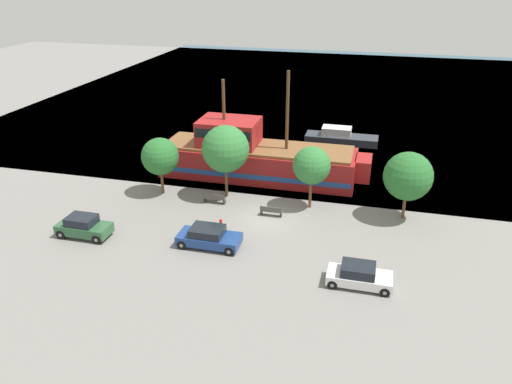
# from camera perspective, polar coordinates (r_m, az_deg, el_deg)

# --- Properties ---
(ground_plane) EXTENTS (160.00, 160.00, 0.00)m
(ground_plane) POSITION_cam_1_polar(r_m,az_deg,el_deg) (38.65, 1.27, -3.03)
(ground_plane) COLOR gray
(water_surface) EXTENTS (80.00, 80.00, 0.00)m
(water_surface) POSITION_cam_1_polar(r_m,az_deg,el_deg) (79.80, 8.62, 11.34)
(water_surface) COLOR #33566B
(water_surface) RESTS_ON ground
(pirate_ship) EXTENTS (19.04, 5.02, 9.84)m
(pirate_ship) POSITION_cam_1_polar(r_m,az_deg,el_deg) (45.65, -0.17, 4.05)
(pirate_ship) COLOR #A31E1E
(pirate_ship) RESTS_ON water_surface
(moored_boat_dockside) EXTENTS (7.83, 2.37, 1.75)m
(moored_boat_dockside) POSITION_cam_1_polar(r_m,az_deg,el_deg) (55.76, 9.61, 6.19)
(moored_boat_dockside) COLOR #2D333D
(moored_boat_dockside) RESTS_ON water_surface
(parked_car_curb_front) EXTENTS (3.93, 1.84, 1.41)m
(parked_car_curb_front) POSITION_cam_1_polar(r_m,az_deg,el_deg) (31.34, 11.69, -9.33)
(parked_car_curb_front) COLOR white
(parked_car_curb_front) RESTS_ON ground_plane
(parked_car_curb_mid) EXTENTS (3.82, 1.80, 1.57)m
(parked_car_curb_mid) POSITION_cam_1_polar(r_m,az_deg,el_deg) (37.92, -19.11, -3.76)
(parked_car_curb_mid) COLOR #2D5B38
(parked_car_curb_mid) RESTS_ON ground_plane
(parked_car_curb_rear) EXTENTS (4.35, 1.99, 1.44)m
(parked_car_curb_rear) POSITION_cam_1_polar(r_m,az_deg,el_deg) (34.80, -5.43, -5.14)
(parked_car_curb_rear) COLOR navy
(parked_car_curb_rear) RESTS_ON ground_plane
(fire_hydrant) EXTENTS (0.42, 0.25, 0.76)m
(fire_hydrant) POSITION_cam_1_polar(r_m,az_deg,el_deg) (37.15, -4.04, -3.58)
(fire_hydrant) COLOR red
(fire_hydrant) RESTS_ON ground_plane
(bench_promenade_east) EXTENTS (1.69, 0.45, 0.85)m
(bench_promenade_east) POSITION_cam_1_polar(r_m,az_deg,el_deg) (38.79, 1.72, -2.20)
(bench_promenade_east) COLOR #4C4742
(bench_promenade_east) RESTS_ON ground_plane
(bench_promenade_west) EXTENTS (1.80, 0.45, 0.85)m
(bench_promenade_west) POSITION_cam_1_polar(r_m,az_deg,el_deg) (40.99, -4.79, -0.73)
(bench_promenade_west) COLOR #4C4742
(bench_promenade_west) RESTS_ON ground_plane
(tree_row_east) EXTENTS (3.13, 3.13, 4.92)m
(tree_row_east) POSITION_cam_1_polar(r_m,az_deg,el_deg) (42.31, -10.91, 4.00)
(tree_row_east) COLOR brown
(tree_row_east) RESTS_ON ground_plane
(tree_row_mideast) EXTENTS (3.89, 3.89, 6.17)m
(tree_row_mideast) POSITION_cam_1_polar(r_m,az_deg,el_deg) (40.79, -3.50, 4.93)
(tree_row_mideast) COLOR brown
(tree_row_mideast) RESTS_ON ground_plane
(tree_row_midwest) EXTENTS (2.98, 2.98, 5.11)m
(tree_row_midwest) POSITION_cam_1_polar(r_m,az_deg,el_deg) (39.18, 6.38, 3.03)
(tree_row_midwest) COLOR brown
(tree_row_midwest) RESTS_ON ground_plane
(tree_row_west) EXTENTS (3.68, 3.68, 5.34)m
(tree_row_west) POSITION_cam_1_polar(r_m,az_deg,el_deg) (38.92, 16.99, 1.73)
(tree_row_west) COLOR brown
(tree_row_west) RESTS_ON ground_plane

